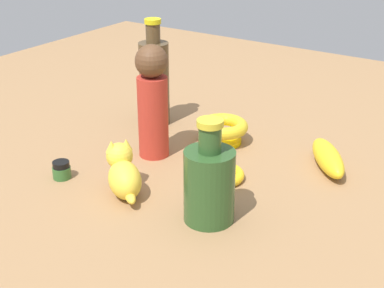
% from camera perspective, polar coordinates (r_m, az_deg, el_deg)
% --- Properties ---
extents(ground, '(2.00, 2.00, 0.00)m').
position_cam_1_polar(ground, '(1.11, 0.00, -3.32)').
color(ground, '#936D47').
extents(nail_polish_jar, '(0.04, 0.04, 0.03)m').
position_cam_1_polar(nail_polish_jar, '(1.13, -12.89, -2.54)').
color(nail_polish_jar, '#30612B').
rests_on(nail_polish_jar, ground).
extents(bottle_tall, '(0.07, 0.07, 0.25)m').
position_cam_1_polar(bottle_tall, '(1.33, -3.78, 6.32)').
color(bottle_tall, '#4E3B23').
rests_on(bottle_tall, ground).
extents(bottle_short, '(0.09, 0.09, 0.18)m').
position_cam_1_polar(bottle_short, '(0.94, 1.74, -3.82)').
color(bottle_short, '#2A4D22').
rests_on(bottle_short, ground).
extents(person_figure_adult, '(0.07, 0.07, 0.24)m').
position_cam_1_polar(person_figure_adult, '(1.15, -3.95, 4.36)').
color(person_figure_adult, '#B33023').
rests_on(person_figure_adult, ground).
extents(bangle, '(0.09, 0.09, 0.02)m').
position_cam_1_polar(bangle, '(1.10, 2.82, -3.08)').
color(bangle, yellow).
rests_on(bangle, ground).
extents(banana, '(0.16, 0.13, 0.05)m').
position_cam_1_polar(banana, '(1.16, 13.41, -1.33)').
color(banana, yellow).
rests_on(banana, ground).
extents(cat_figurine, '(0.10, 0.11, 0.10)m').
position_cam_1_polar(cat_figurine, '(1.04, -6.86, -2.89)').
color(cat_figurine, yellow).
rests_on(cat_figurine, ground).
extents(bowl, '(0.11, 0.11, 0.05)m').
position_cam_1_polar(bowl, '(1.24, 3.08, 1.52)').
color(bowl, yellow).
rests_on(bowl, ground).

